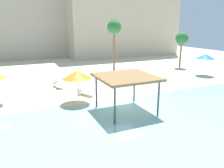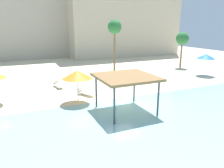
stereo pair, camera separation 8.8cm
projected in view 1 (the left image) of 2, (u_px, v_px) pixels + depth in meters
name	position (u px, v px, depth m)	size (l,w,h in m)	color
ground_plane	(124.00, 105.00, 17.64)	(80.00, 80.00, 0.00)	beige
lagoon_water	(164.00, 133.00, 13.01)	(44.00, 13.50, 0.04)	#8CC6CC
shade_pavilion	(126.00, 78.00, 15.68)	(4.09, 4.09, 2.76)	#42474C
beach_umbrella_blue_0	(206.00, 56.00, 27.51)	(2.29, 2.29, 2.80)	silver
beach_umbrella_orange_3	(77.00, 75.00, 17.64)	(2.45, 2.45, 2.74)	silver
lounge_chair_0	(84.00, 92.00, 20.07)	(1.36, 1.97, 0.74)	white
lounge_chair_2	(57.00, 84.00, 22.62)	(0.82, 1.95, 0.74)	white
palm_tree_1	(182.00, 39.00, 32.41)	(1.90, 1.90, 5.34)	brown
palm_tree_2	(114.00, 28.00, 29.46)	(1.90, 1.90, 7.03)	brown
hotel_block_0	(29.00, 12.00, 42.42)	(19.62, 8.81, 17.48)	#B2A893
hotel_block_1	(120.00, 14.00, 46.18)	(23.29, 10.38, 17.23)	beige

